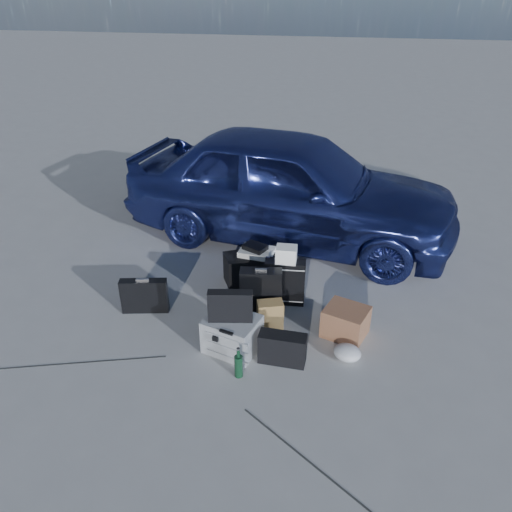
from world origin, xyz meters
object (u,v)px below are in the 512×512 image
(pelican_case, at_px, (232,334))
(car, at_px, (290,186))
(suitcase_right, at_px, (285,282))
(cardboard_box, at_px, (346,322))
(briefcase, at_px, (144,296))
(green_bottle, at_px, (239,363))
(duffel_bag, at_px, (256,267))
(suitcase_left, at_px, (261,294))

(pelican_case, bearing_deg, car, 101.71)
(car, distance_m, suitcase_right, 1.73)
(cardboard_box, bearing_deg, briefcase, -179.53)
(pelican_case, xyz_separation_m, green_bottle, (0.15, -0.37, -0.02))
(briefcase, bearing_deg, car, 45.99)
(cardboard_box, relative_size, green_bottle, 1.34)
(briefcase, xyz_separation_m, cardboard_box, (2.17, 0.02, -0.04))
(car, distance_m, pelican_case, 2.63)
(briefcase, distance_m, suitcase_right, 1.55)
(green_bottle, bearing_deg, cardboard_box, 41.39)
(duffel_bag, xyz_separation_m, green_bottle, (0.18, -1.67, -0.03))
(duffel_bag, height_order, green_bottle, duffel_bag)
(suitcase_right, distance_m, green_bottle, 1.30)
(suitcase_right, relative_size, green_bottle, 1.72)
(suitcase_right, bearing_deg, duffel_bag, 130.57)
(pelican_case, height_order, cardboard_box, pelican_case)
(suitcase_left, height_order, suitcase_right, suitcase_left)
(car, relative_size, suitcase_right, 8.34)
(duffel_bag, distance_m, cardboard_box, 1.40)
(pelican_case, bearing_deg, cardboard_box, 38.78)
(pelican_case, relative_size, suitcase_left, 0.86)
(car, bearing_deg, duffel_bag, 178.77)
(pelican_case, height_order, briefcase, briefcase)
(briefcase, height_order, cardboard_box, briefcase)
(briefcase, distance_m, green_bottle, 1.48)
(green_bottle, bearing_deg, suitcase_right, 79.78)
(duffel_bag, bearing_deg, green_bottle, -111.28)
(suitcase_left, bearing_deg, cardboard_box, -17.21)
(pelican_case, xyz_separation_m, suitcase_left, (0.17, 0.59, 0.11))
(briefcase, relative_size, cardboard_box, 1.22)
(car, bearing_deg, cardboard_box, -148.41)
(suitcase_left, bearing_deg, pelican_case, -114.30)
(suitcase_left, distance_m, cardboard_box, 0.93)
(green_bottle, bearing_deg, pelican_case, 112.06)
(briefcase, bearing_deg, duffel_bag, 26.44)
(suitcase_left, distance_m, duffel_bag, 0.75)
(car, xyz_separation_m, suitcase_left, (-0.02, -1.96, -0.47))
(briefcase, xyz_separation_m, duffel_bag, (1.06, 0.87, -0.01))
(car, xyz_separation_m, briefcase, (-1.28, -2.12, -0.56))
(suitcase_right, xyz_separation_m, green_bottle, (-0.23, -1.28, -0.11))
(suitcase_left, xyz_separation_m, duffel_bag, (-0.20, 0.71, -0.10))
(car, relative_size, suitcase_left, 7.74)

